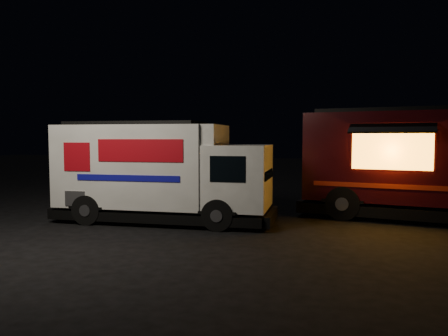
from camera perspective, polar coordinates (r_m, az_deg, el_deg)
ground at (r=12.41m, az=-10.62°, el=-7.29°), size 80.00×80.00×0.00m
white_truck at (r=12.63m, az=-7.77°, el=-0.49°), size 6.45×2.56×2.87m
red_truck at (r=14.07m, az=24.71°, el=0.46°), size 7.34×3.64×3.27m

